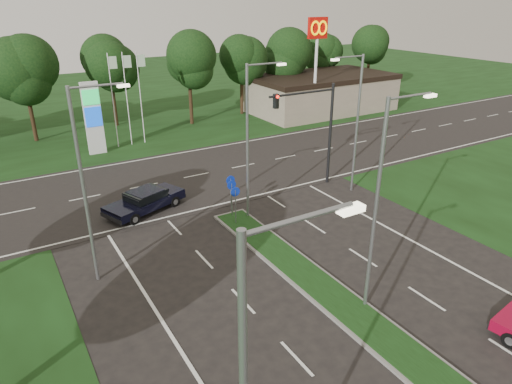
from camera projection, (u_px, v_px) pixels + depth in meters
verge_far at (89, 101)px, 57.76m from camera, size 160.00×50.00×0.02m
cross_road at (184, 178)px, 33.34m from camera, size 160.00×12.00×0.02m
median_kerb at (386, 340)px, 17.56m from camera, size 2.00×26.00×0.12m
commercial_building at (320, 93)px, 52.41m from camera, size 16.00×9.00×4.00m
streetlight_median_near at (381, 197)px, 17.63m from camera, size 2.53×0.22×9.00m
streetlight_median_far at (250, 135)px, 25.51m from camera, size 2.53×0.22×9.00m
streetlight_left_far at (87, 178)px, 19.53m from camera, size 2.53×0.22×9.00m
streetlight_right_far at (355, 118)px, 29.19m from camera, size 2.53×0.22×9.00m
traffic_signal at (316, 121)px, 30.17m from camera, size 5.10×0.42×7.00m
median_signs at (233, 192)px, 26.68m from camera, size 1.16×1.76×2.38m
gas_pylon at (96, 116)px, 37.41m from camera, size 5.80×1.26×8.00m
mcdonalds_sign at (317, 43)px, 44.98m from camera, size 2.20×0.47×10.40m
treeline_far at (115, 58)px, 43.24m from camera, size 6.00×6.00×9.90m
navy_sedan at (145, 200)px, 27.94m from camera, size 5.30×3.63×1.35m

